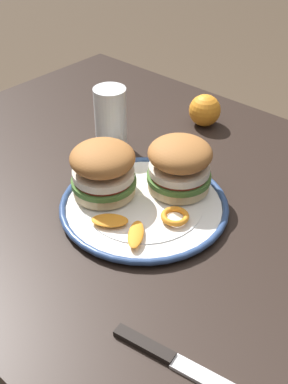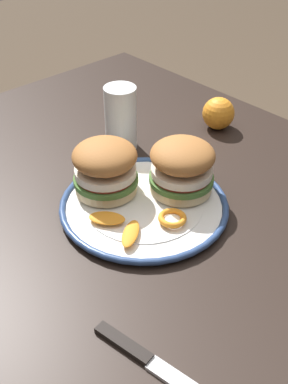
{
  "view_description": "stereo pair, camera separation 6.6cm",
  "coord_description": "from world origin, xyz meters",
  "px_view_note": "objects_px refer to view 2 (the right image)",
  "views": [
    {
      "loc": [
        -0.47,
        0.57,
        1.33
      ],
      "look_at": [
        -0.01,
        0.06,
        0.81
      ],
      "focal_mm": 45.54,
      "sensor_mm": 36.0,
      "label": 1
    },
    {
      "loc": [
        -0.52,
        0.53,
        1.33
      ],
      "look_at": [
        -0.01,
        0.06,
        0.81
      ],
      "focal_mm": 45.54,
      "sensor_mm": 36.0,
      "label": 2
    }
  ],
  "objects_px": {
    "dining_table": "(162,239)",
    "whole_orange": "(218,113)",
    "sandwich_half_left": "(105,167)",
    "table_knife": "(152,364)",
    "dinner_plate": "(144,205)",
    "drinking_glass": "(121,122)",
    "sandwich_half_right": "(182,166)"
  },
  "relations": [
    {
      "from": "sandwich_half_left",
      "to": "whole_orange",
      "type": "distance_m",
      "value": 0.36
    },
    {
      "from": "sandwich_half_left",
      "to": "table_knife",
      "type": "bearing_deg",
      "value": 149.95
    },
    {
      "from": "dining_table",
      "to": "whole_orange",
      "type": "height_order",
      "value": "whole_orange"
    },
    {
      "from": "sandwich_half_left",
      "to": "dining_table",
      "type": "bearing_deg",
      "value": -130.96
    },
    {
      "from": "dining_table",
      "to": "table_knife",
      "type": "relative_size",
      "value": 5.57
    },
    {
      "from": "dining_table",
      "to": "sandwich_half_right",
      "type": "bearing_deg",
      "value": -134.8
    },
    {
      "from": "dining_table",
      "to": "whole_orange",
      "type": "xyz_separation_m",
      "value": [
        0.1,
        -0.28,
        0.15
      ]
    },
    {
      "from": "whole_orange",
      "to": "dining_table",
      "type": "bearing_deg",
      "value": 110.41
    },
    {
      "from": "dining_table",
      "to": "table_knife",
      "type": "bearing_deg",
      "value": 133.2
    },
    {
      "from": "dining_table",
      "to": "whole_orange",
      "type": "distance_m",
      "value": 0.33
    },
    {
      "from": "dinner_plate",
      "to": "sandwich_half_left",
      "type": "xyz_separation_m",
      "value": [
        0.08,
        0.03,
        0.06
      ]
    },
    {
      "from": "sandwich_half_right",
      "to": "dining_table",
      "type": "bearing_deg",
      "value": 45.2
    },
    {
      "from": "whole_orange",
      "to": "sandwich_half_right",
      "type": "bearing_deg",
      "value": 116.33
    },
    {
      "from": "table_knife",
      "to": "sandwich_half_left",
      "type": "bearing_deg",
      "value": -30.05
    },
    {
      "from": "dining_table",
      "to": "dinner_plate",
      "type": "height_order",
      "value": "dinner_plate"
    },
    {
      "from": "sandwich_half_right",
      "to": "whole_orange",
      "type": "distance_m",
      "value": 0.29
    },
    {
      "from": "dinner_plate",
      "to": "drinking_glass",
      "type": "xyz_separation_m",
      "value": [
        0.2,
        -0.11,
        0.05
      ]
    },
    {
      "from": "sandwich_half_left",
      "to": "drinking_glass",
      "type": "height_order",
      "value": "drinking_glass"
    },
    {
      "from": "dinner_plate",
      "to": "drinking_glass",
      "type": "bearing_deg",
      "value": -30.2
    },
    {
      "from": "sandwich_half_right",
      "to": "drinking_glass",
      "type": "xyz_separation_m",
      "value": [
        0.21,
        -0.04,
        -0.01
      ]
    },
    {
      "from": "sandwich_half_left",
      "to": "table_knife",
      "type": "distance_m",
      "value": 0.38
    },
    {
      "from": "dinner_plate",
      "to": "sandwich_half_right",
      "type": "bearing_deg",
      "value": -102.28
    },
    {
      "from": "dinner_plate",
      "to": "sandwich_half_left",
      "type": "distance_m",
      "value": 0.1
    },
    {
      "from": "dining_table",
      "to": "dinner_plate",
      "type": "distance_m",
      "value": 0.13
    },
    {
      "from": "whole_orange",
      "to": "sandwich_half_left",
      "type": "bearing_deg",
      "value": 95.23
    },
    {
      "from": "dining_table",
      "to": "whole_orange",
      "type": "relative_size",
      "value": 16.6
    },
    {
      "from": "sandwich_half_left",
      "to": "table_knife",
      "type": "height_order",
      "value": "sandwich_half_left"
    },
    {
      "from": "sandwich_half_left",
      "to": "sandwich_half_right",
      "type": "xyz_separation_m",
      "value": [
        -0.09,
        -0.1,
        0.0
      ]
    },
    {
      "from": "sandwich_half_left",
      "to": "drinking_glass",
      "type": "xyz_separation_m",
      "value": [
        0.12,
        -0.14,
        -0.01
      ]
    },
    {
      "from": "dinner_plate",
      "to": "table_knife",
      "type": "height_order",
      "value": "dinner_plate"
    },
    {
      "from": "drinking_glass",
      "to": "whole_orange",
      "type": "relative_size",
      "value": 1.89
    },
    {
      "from": "dining_table",
      "to": "drinking_glass",
      "type": "relative_size",
      "value": 8.8
    }
  ]
}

